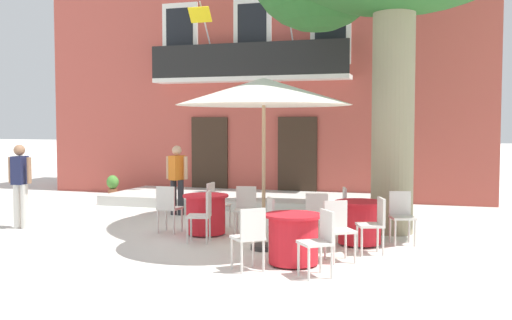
{
  "coord_description": "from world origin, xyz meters",
  "views": [
    {
      "loc": [
        3.98,
        -10.84,
        2.08
      ],
      "look_at": [
        0.15,
        1.57,
        1.3
      ],
      "focal_mm": 41.24,
      "sensor_mm": 36.0,
      "label": 1
    }
  ],
  "objects_px": {
    "cafe_chair_front_2": "(316,215)",
    "cafe_umbrella": "(264,92)",
    "cafe_table_near_tree": "(206,214)",
    "cafe_chair_middle_1": "(250,234)",
    "cafe_chair_middle_2": "(320,238)",
    "ground_planter_left": "(113,185)",
    "cafe_chair_middle_0": "(277,221)",
    "cafe_chair_front_3": "(375,221)",
    "cafe_table_front": "(360,222)",
    "pedestrian_near_entrance": "(20,181)",
    "cafe_chair_middle_3": "(338,226)",
    "cafe_chair_near_tree_2": "(203,213)",
    "cafe_chair_front_1": "(350,208)",
    "cafe_chair_near_tree_1": "(168,206)",
    "pedestrian_mid_plaza": "(177,176)",
    "cafe_chair_near_tree_0": "(216,202)",
    "cafe_table_middle": "(293,239)",
    "cafe_chair_front_0": "(401,214)",
    "cafe_chair_near_tree_3": "(246,207)"
  },
  "relations": [
    {
      "from": "cafe_chair_middle_0",
      "to": "cafe_chair_front_1",
      "type": "bearing_deg",
      "value": 63.79
    },
    {
      "from": "cafe_chair_near_tree_1",
      "to": "pedestrian_mid_plaza",
      "type": "height_order",
      "value": "pedestrian_mid_plaza"
    },
    {
      "from": "cafe_chair_near_tree_2",
      "to": "cafe_table_front",
      "type": "height_order",
      "value": "cafe_chair_near_tree_2"
    },
    {
      "from": "cafe_chair_middle_2",
      "to": "cafe_chair_front_2",
      "type": "height_order",
      "value": "same"
    },
    {
      "from": "cafe_table_near_tree",
      "to": "cafe_chair_front_3",
      "type": "relative_size",
      "value": 0.95
    },
    {
      "from": "cafe_chair_near_tree_2",
      "to": "pedestrian_mid_plaza",
      "type": "height_order",
      "value": "pedestrian_mid_plaza"
    },
    {
      "from": "cafe_chair_middle_1",
      "to": "ground_planter_left",
      "type": "xyz_separation_m",
      "value": [
        -6.21,
        6.72,
        -0.16
      ]
    },
    {
      "from": "cafe_table_near_tree",
      "to": "cafe_chair_middle_1",
      "type": "distance_m",
      "value": 2.94
    },
    {
      "from": "cafe_chair_near_tree_2",
      "to": "cafe_table_front",
      "type": "distance_m",
      "value": 2.74
    },
    {
      "from": "cafe_chair_middle_2",
      "to": "ground_planter_left",
      "type": "distance_m",
      "value": 9.86
    },
    {
      "from": "cafe_chair_front_1",
      "to": "cafe_table_front",
      "type": "bearing_deg",
      "value": -69.65
    },
    {
      "from": "cafe_table_near_tree",
      "to": "ground_planter_left",
      "type": "xyz_separation_m",
      "value": [
        -4.56,
        4.3,
        -0.02
      ]
    },
    {
      "from": "pedestrian_near_entrance",
      "to": "cafe_chair_middle_3",
      "type": "bearing_deg",
      "value": -7.86
    },
    {
      "from": "cafe_chair_middle_2",
      "to": "cafe_table_near_tree",
      "type": "bearing_deg",
      "value": 137.77
    },
    {
      "from": "cafe_chair_middle_2",
      "to": "cafe_table_front",
      "type": "relative_size",
      "value": 1.05
    },
    {
      "from": "cafe_chair_middle_0",
      "to": "cafe_chair_near_tree_1",
      "type": "bearing_deg",
      "value": 154.78
    },
    {
      "from": "cafe_table_middle",
      "to": "pedestrian_near_entrance",
      "type": "relative_size",
      "value": 0.51
    },
    {
      "from": "cafe_table_near_tree",
      "to": "cafe_chair_middle_0",
      "type": "relative_size",
      "value": 0.95
    },
    {
      "from": "cafe_chair_front_1",
      "to": "pedestrian_near_entrance",
      "type": "bearing_deg",
      "value": -170.26
    },
    {
      "from": "cafe_chair_front_2",
      "to": "cafe_umbrella",
      "type": "relative_size",
      "value": 0.31
    },
    {
      "from": "cafe_table_front",
      "to": "ground_planter_left",
      "type": "relative_size",
      "value": 1.3
    },
    {
      "from": "cafe_table_front",
      "to": "cafe_chair_front_0",
      "type": "height_order",
      "value": "cafe_chair_front_0"
    },
    {
      "from": "cafe_umbrella",
      "to": "cafe_chair_front_3",
      "type": "bearing_deg",
      "value": 5.94
    },
    {
      "from": "cafe_chair_middle_1",
      "to": "pedestrian_near_entrance",
      "type": "relative_size",
      "value": 0.54
    },
    {
      "from": "cafe_chair_near_tree_1",
      "to": "pedestrian_mid_plaza",
      "type": "relative_size",
      "value": 0.57
    },
    {
      "from": "cafe_table_middle",
      "to": "pedestrian_near_entrance",
      "type": "xyz_separation_m",
      "value": [
        -5.94,
        1.37,
        0.56
      ]
    },
    {
      "from": "cafe_chair_near_tree_2",
      "to": "ground_planter_left",
      "type": "bearing_deg",
      "value": 133.74
    },
    {
      "from": "cafe_chair_near_tree_1",
      "to": "ground_planter_left",
      "type": "bearing_deg",
      "value": 131.15
    },
    {
      "from": "cafe_chair_near_tree_0",
      "to": "ground_planter_left",
      "type": "distance_m",
      "value": 5.71
    },
    {
      "from": "cafe_chair_near_tree_3",
      "to": "cafe_umbrella",
      "type": "bearing_deg",
      "value": -58.96
    },
    {
      "from": "cafe_chair_front_2",
      "to": "cafe_chair_near_tree_2",
      "type": "bearing_deg",
      "value": -169.19
    },
    {
      "from": "cafe_chair_near_tree_3",
      "to": "cafe_chair_middle_2",
      "type": "relative_size",
      "value": 1.0
    },
    {
      "from": "cafe_chair_middle_0",
      "to": "cafe_chair_front_3",
      "type": "bearing_deg",
      "value": 17.17
    },
    {
      "from": "cafe_chair_front_0",
      "to": "pedestrian_mid_plaza",
      "type": "xyz_separation_m",
      "value": [
        -5.13,
        1.84,
        0.37
      ]
    },
    {
      "from": "cafe_chair_near_tree_2",
      "to": "cafe_chair_front_2",
      "type": "xyz_separation_m",
      "value": [
        1.96,
        0.37,
        0.0
      ]
    },
    {
      "from": "cafe_chair_near_tree_1",
      "to": "cafe_table_middle",
      "type": "bearing_deg",
      "value": -31.76
    },
    {
      "from": "cafe_chair_middle_0",
      "to": "cafe_chair_front_1",
      "type": "relative_size",
      "value": 1.0
    },
    {
      "from": "cafe_chair_near_tree_2",
      "to": "cafe_chair_front_0",
      "type": "distance_m",
      "value": 3.48
    },
    {
      "from": "ground_planter_left",
      "to": "cafe_chair_middle_2",
      "type": "bearing_deg",
      "value": -42.91
    },
    {
      "from": "cafe_table_near_tree",
      "to": "cafe_chair_middle_2",
      "type": "xyz_separation_m",
      "value": [
        2.66,
        -2.41,
        0.14
      ]
    },
    {
      "from": "cafe_umbrella",
      "to": "pedestrian_mid_plaza",
      "type": "bearing_deg",
      "value": 134.47
    },
    {
      "from": "cafe_table_middle",
      "to": "cafe_chair_front_0",
      "type": "relative_size",
      "value": 0.95
    },
    {
      "from": "cafe_chair_front_2",
      "to": "cafe_chair_near_tree_0",
      "type": "bearing_deg",
      "value": 154.43
    },
    {
      "from": "cafe_chair_middle_1",
      "to": "cafe_chair_middle_2",
      "type": "distance_m",
      "value": 1.0
    },
    {
      "from": "cafe_table_front",
      "to": "cafe_chair_front_2",
      "type": "height_order",
      "value": "cafe_chair_front_2"
    },
    {
      "from": "cafe_chair_middle_0",
      "to": "cafe_chair_middle_1",
      "type": "relative_size",
      "value": 1.0
    },
    {
      "from": "pedestrian_near_entrance",
      "to": "ground_planter_left",
      "type": "bearing_deg",
      "value": 99.16
    },
    {
      "from": "cafe_table_front",
      "to": "pedestrian_mid_plaza",
      "type": "bearing_deg",
      "value": 154.11
    },
    {
      "from": "cafe_chair_front_2",
      "to": "ground_planter_left",
      "type": "relative_size",
      "value": 1.37
    },
    {
      "from": "pedestrian_near_entrance",
      "to": "pedestrian_mid_plaza",
      "type": "height_order",
      "value": "pedestrian_near_entrance"
    }
  ]
}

